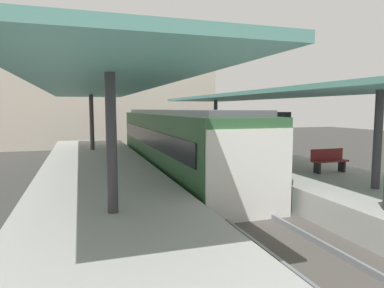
{
  "coord_description": "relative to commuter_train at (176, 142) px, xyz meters",
  "views": [
    {
      "loc": [
        -4.46,
        -12.71,
        3.35
      ],
      "look_at": [
        -0.09,
        0.65,
        1.9
      ],
      "focal_mm": 32.19,
      "sensor_mm": 36.0,
      "label": 1
    }
  ],
  "objects": [
    {
      "name": "canopy_right",
      "position": [
        3.8,
        -2.14,
        2.2
      ],
      "size": [
        4.18,
        21.0,
        3.05
      ],
      "color": "#333335",
      "rests_on": "platform_right"
    },
    {
      "name": "station_building_backdrop",
      "position": [
        -1.47,
        16.46,
        3.77
      ],
      "size": [
        18.0,
        6.0,
        11.0
      ],
      "primitive_type": "cube",
      "color": "#A89E8E",
      "rests_on": "ground_plane"
    },
    {
      "name": "rail_near_side",
      "position": [
        -0.72,
        -3.54,
        -1.46
      ],
      "size": [
        0.08,
        28.0,
        0.14
      ],
      "primitive_type": "cube",
      "color": "slate",
      "rests_on": "track_ballast"
    },
    {
      "name": "canopy_left",
      "position": [
        -3.8,
        -2.14,
        2.45
      ],
      "size": [
        4.18,
        21.0,
        3.3
      ],
      "color": "#333335",
      "rests_on": "platform_left"
    },
    {
      "name": "commuter_train",
      "position": [
        0.0,
        0.0,
        0.0
      ],
      "size": [
        2.78,
        15.7,
        3.1
      ],
      "color": "#2D5633",
      "rests_on": "track_ballast"
    },
    {
      "name": "ground_plane",
      "position": [
        0.0,
        -3.54,
        -1.73
      ],
      "size": [
        80.0,
        80.0,
        0.0
      ],
      "primitive_type": "plane",
      "color": "#383835"
    },
    {
      "name": "track_ballast",
      "position": [
        0.0,
        -3.54,
        -1.63
      ],
      "size": [
        3.2,
        28.0,
        0.2
      ],
      "primitive_type": "cube",
      "color": "#4C4742",
      "rests_on": "ground_plane"
    },
    {
      "name": "passenger_near_bench",
      "position": [
        2.89,
        -2.25,
        0.1
      ],
      "size": [
        0.36,
        0.36,
        1.61
      ],
      "color": "maroon",
      "rests_on": "platform_right"
    },
    {
      "name": "rail_far_side",
      "position": [
        0.72,
        -3.54,
        -1.46
      ],
      "size": [
        0.08,
        28.0,
        0.14
      ],
      "primitive_type": "cube",
      "color": "slate",
      "rests_on": "track_ballast"
    },
    {
      "name": "platform_right",
      "position": [
        3.8,
        -3.54,
        -1.23
      ],
      "size": [
        4.4,
        28.0,
        1.0
      ],
      "primitive_type": "cube",
      "color": "#9E9E99",
      "rests_on": "ground_plane"
    },
    {
      "name": "platform_left",
      "position": [
        -3.8,
        -3.54,
        -1.23
      ],
      "size": [
        4.4,
        28.0,
        1.0
      ],
      "primitive_type": "cube",
      "color": "#9E9E99",
      "rests_on": "ground_plane"
    },
    {
      "name": "platform_sign",
      "position": [
        3.7,
        -3.55,
        0.9
      ],
      "size": [
        0.9,
        0.08,
        2.21
      ],
      "color": "#262628",
      "rests_on": "platform_right"
    },
    {
      "name": "platform_bench",
      "position": [
        4.28,
        -5.84,
        -0.26
      ],
      "size": [
        1.4,
        0.41,
        0.86
      ],
      "color": "black",
      "rests_on": "platform_right"
    }
  ]
}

